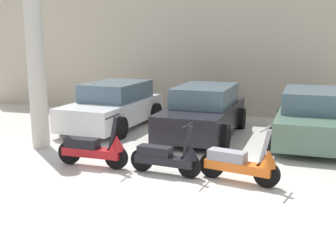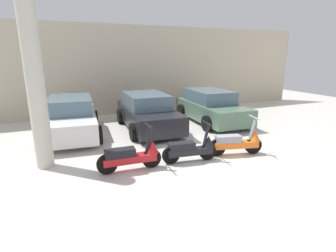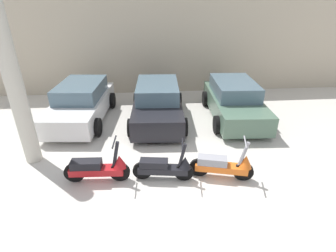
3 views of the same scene
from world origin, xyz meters
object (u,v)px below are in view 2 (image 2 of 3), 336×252
at_px(scooter_front_right, 192,148).
at_px(car_rear_left, 71,117).
at_px(car_rear_right, 211,107).
at_px(scooter_front_center, 238,142).
at_px(support_column_side, 35,86).
at_px(car_rear_center, 148,112).
at_px(scooter_front_left, 133,155).

height_order(scooter_front_right, car_rear_left, car_rear_left).
bearing_deg(car_rear_right, scooter_front_center, -17.68).
bearing_deg(car_rear_right, support_column_side, -66.69).
height_order(scooter_front_right, scooter_front_center, scooter_front_center).
xyz_separation_m(car_rear_left, car_rear_center, (2.78, -0.26, 0.01)).
distance_m(scooter_front_left, support_column_side, 2.85).
xyz_separation_m(scooter_front_center, support_column_side, (-5.10, 1.26, 1.69)).
height_order(scooter_front_left, car_rear_center, car_rear_center).
relative_size(car_rear_left, support_column_side, 0.98).
xyz_separation_m(scooter_front_center, car_rear_right, (1.37, 3.68, 0.25)).
height_order(scooter_front_center, car_rear_center, car_rear_center).
xyz_separation_m(scooter_front_center, car_rear_center, (-1.48, 3.67, 0.25)).
height_order(scooter_front_center, car_rear_left, car_rear_left).
bearing_deg(car_rear_left, scooter_front_left, 22.42).
distance_m(scooter_front_right, car_rear_left, 4.79).
relative_size(scooter_front_left, car_rear_right, 0.40).
bearing_deg(scooter_front_center, scooter_front_left, -168.59).
distance_m(scooter_front_left, scooter_front_right, 1.62).
bearing_deg(car_rear_center, scooter_front_right, 3.21).
distance_m(scooter_front_center, car_rear_right, 3.93).
relative_size(car_rear_center, support_column_side, 0.98).
xyz_separation_m(scooter_front_left, car_rear_left, (-1.19, 3.79, 0.24)).
relative_size(scooter_front_left, scooter_front_center, 1.04).
height_order(car_rear_left, car_rear_right, car_rear_right).
bearing_deg(support_column_side, car_rear_right, 20.51).
height_order(scooter_front_left, scooter_front_right, scooter_front_left).
xyz_separation_m(car_rear_right, support_column_side, (-6.47, -2.42, 1.44)).
bearing_deg(car_rear_left, scooter_front_right, 40.98).
xyz_separation_m(scooter_front_right, car_rear_left, (-2.81, 3.87, 0.27)).
bearing_deg(scooter_front_center, scooter_front_right, -168.41).
relative_size(car_rear_left, car_rear_right, 1.01).
bearing_deg(scooter_front_center, car_rear_right, 83.59).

